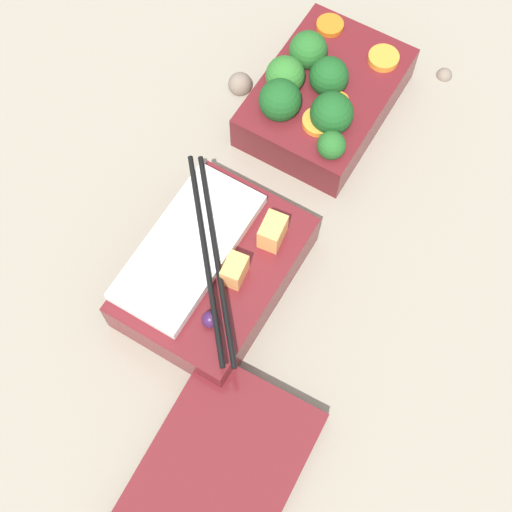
{
  "coord_description": "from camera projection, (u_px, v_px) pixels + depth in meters",
  "views": [
    {
      "loc": [
        0.32,
        0.17,
        0.64
      ],
      "look_at": [
        0.09,
        0.04,
        0.04
      ],
      "focal_mm": 50.0,
      "sensor_mm": 36.0,
      "label": 1
    }
  ],
  "objects": [
    {
      "name": "ground_plane",
      "position": [
        271.0,
        189.0,
        0.73
      ],
      "size": [
        3.0,
        3.0,
        0.0
      ],
      "primitive_type": "plane",
      "color": "gray"
    },
    {
      "name": "bento_tray_vegetable",
      "position": [
        320.0,
        94.0,
        0.75
      ],
      "size": [
        0.18,
        0.13,
        0.08
      ],
      "color": "maroon",
      "rests_on": "ground_plane"
    },
    {
      "name": "bento_tray_rice",
      "position": [
        213.0,
        269.0,
        0.67
      ],
      "size": [
        0.18,
        0.15,
        0.07
      ],
      "color": "maroon",
      "rests_on": "ground_plane"
    },
    {
      "name": "bento_lid",
      "position": [
        218.0,
        474.0,
        0.61
      ],
      "size": [
        0.18,
        0.13,
        0.02
      ],
      "primitive_type": "cube",
      "rotation": [
        0.0,
        0.0,
        0.05
      ],
      "color": "maroon",
      "rests_on": "ground_plane"
    },
    {
      "name": "pebble_0",
      "position": [
        445.0,
        73.0,
        0.79
      ],
      "size": [
        0.02,
        0.02,
        0.02
      ],
      "primitive_type": "sphere",
      "color": "#7A6B5B",
      "rests_on": "ground_plane"
    },
    {
      "name": "pebble_2",
      "position": [
        240.0,
        84.0,
        0.78
      ],
      "size": [
        0.03,
        0.03,
        0.03
      ],
      "primitive_type": "sphere",
      "color": "#7A6B5B",
      "rests_on": "ground_plane"
    }
  ]
}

